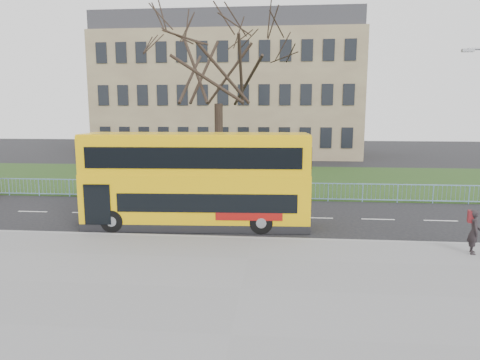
% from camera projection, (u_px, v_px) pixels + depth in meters
% --- Properties ---
extents(ground, '(120.00, 120.00, 0.00)m').
position_uv_depth(ground, '(254.00, 230.00, 19.26)').
color(ground, black).
rests_on(ground, ground).
extents(pavement, '(80.00, 10.50, 0.12)m').
position_uv_depth(pavement, '(241.00, 291.00, 12.61)').
color(pavement, slate).
rests_on(pavement, ground).
extents(kerb, '(80.00, 0.20, 0.14)m').
position_uv_depth(kerb, '(252.00, 239.00, 17.72)').
color(kerb, gray).
rests_on(kerb, ground).
extents(grass_verge, '(80.00, 15.40, 0.08)m').
position_uv_depth(grass_verge, '(265.00, 179.00, 33.31)').
color(grass_verge, '#203A15').
rests_on(grass_verge, ground).
extents(guard_railing, '(40.00, 0.12, 1.10)m').
position_uv_depth(guard_railing, '(261.00, 191.00, 25.66)').
color(guard_railing, '#77A1D3').
rests_on(guard_railing, ground).
extents(bare_tree, '(9.52, 9.52, 13.59)m').
position_uv_depth(bare_tree, '(218.00, 87.00, 28.26)').
color(bare_tree, black).
rests_on(bare_tree, grass_verge).
extents(civic_building, '(30.00, 15.00, 14.00)m').
position_uv_depth(civic_building, '(231.00, 97.00, 53.00)').
color(civic_building, '#77644B').
rests_on(civic_building, ground).
extents(yellow_bus, '(10.27, 2.94, 4.26)m').
position_uv_depth(yellow_bus, '(197.00, 178.00, 19.52)').
color(yellow_bus, '#E5B009').
rests_on(yellow_bus, ground).
extents(pedestrian, '(0.53, 0.68, 1.65)m').
position_uv_depth(pedestrian, '(474.00, 232.00, 15.63)').
color(pedestrian, black).
rests_on(pedestrian, pavement).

